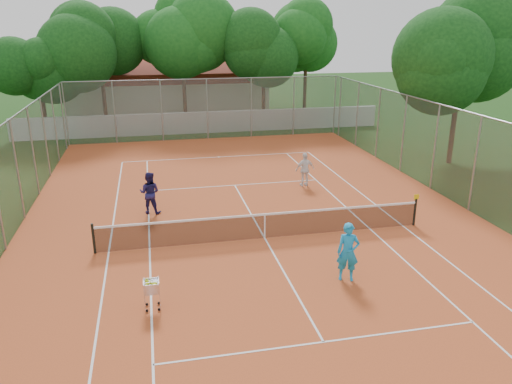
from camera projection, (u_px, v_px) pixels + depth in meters
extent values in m
plane|color=black|center=(265.00, 239.00, 18.17)|extent=(120.00, 120.00, 0.00)
cube|color=#B74E23|center=(265.00, 238.00, 18.17)|extent=(18.00, 34.00, 0.02)
cube|color=white|center=(265.00, 238.00, 18.17)|extent=(10.98, 23.78, 0.01)
cube|color=black|center=(265.00, 226.00, 18.01)|extent=(11.88, 0.10, 0.98)
cube|color=slate|center=(265.00, 187.00, 17.53)|extent=(18.00, 34.00, 4.00)
cube|color=silver|center=(204.00, 122.00, 35.52)|extent=(26.00, 0.30, 1.50)
cube|color=beige|center=(168.00, 86.00, 43.92)|extent=(16.40, 9.00, 4.40)
cube|color=#0E3811|center=(198.00, 58.00, 36.94)|extent=(29.00, 19.00, 10.00)
imported|color=#188FCD|center=(348.00, 252.00, 14.96)|extent=(0.77, 0.63, 1.82)
imported|color=#1F1B52|center=(150.00, 193.00, 20.32)|extent=(1.01, 0.90, 1.75)
imported|color=white|center=(305.00, 170.00, 23.78)|extent=(0.98, 0.48, 1.61)
cube|color=silver|center=(152.00, 294.00, 13.54)|extent=(0.49, 0.49, 0.92)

